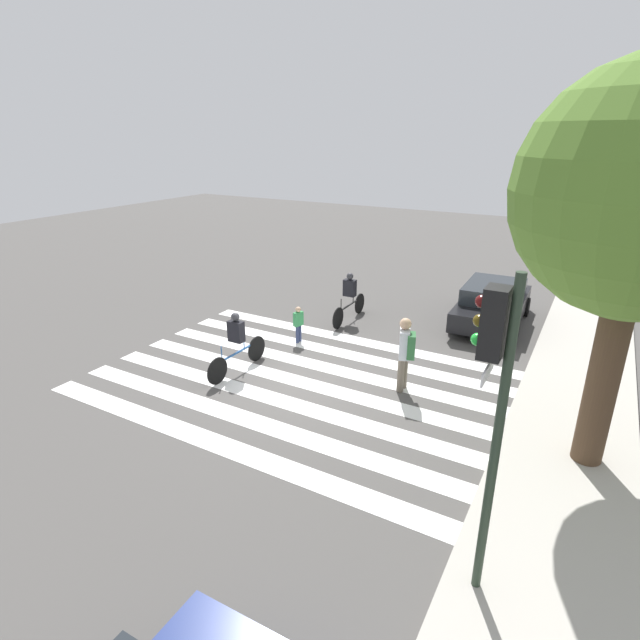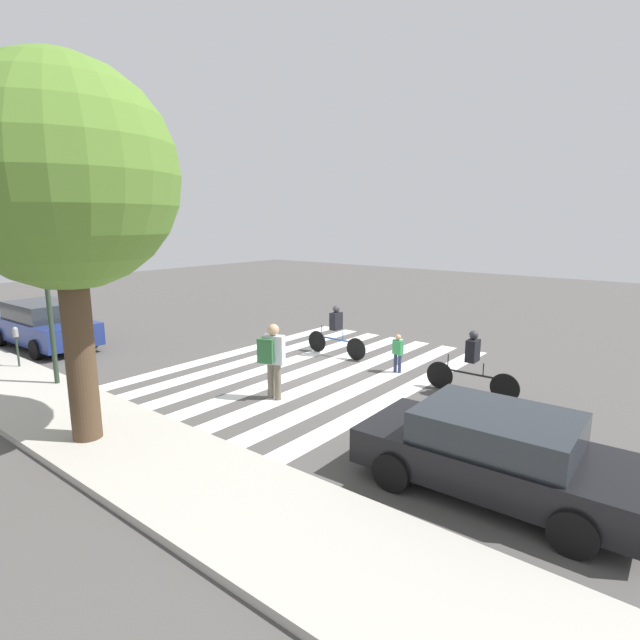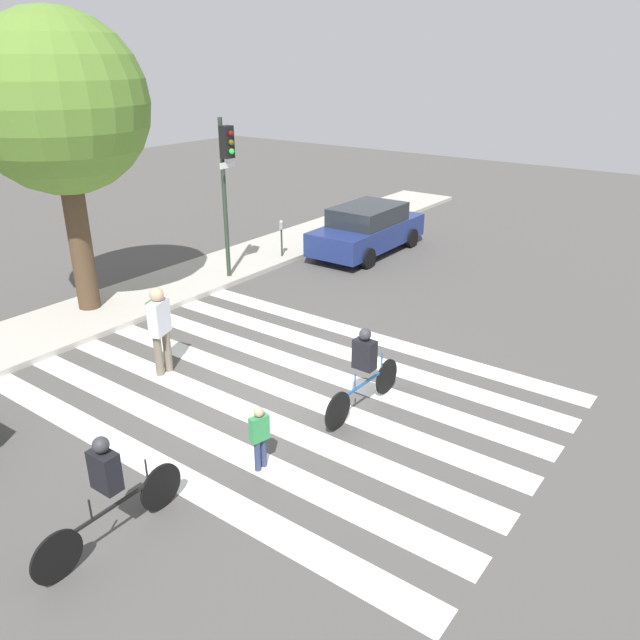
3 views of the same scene
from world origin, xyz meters
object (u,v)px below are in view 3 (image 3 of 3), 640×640
at_px(pedestrian_adult_tall_backpack, 260,434).
at_px(cyclist_near_curb, 364,368).
at_px(pedestrian_adult_yellow_jacket, 159,323).
at_px(cyclist_mid_street, 108,488).
at_px(traffic_light, 226,170).
at_px(parking_meter, 281,230).
at_px(car_parked_silver_sedan, 367,229).
at_px(street_tree, 59,106).

xyz_separation_m(pedestrian_adult_tall_backpack, cyclist_near_curb, (2.46, -0.34, 0.24)).
distance_m(pedestrian_adult_yellow_jacket, cyclist_near_curb, 4.32).
bearing_deg(pedestrian_adult_yellow_jacket, cyclist_mid_street, 21.99).
height_order(traffic_light, pedestrian_adult_tall_backpack, traffic_light).
xyz_separation_m(parking_meter, pedestrian_adult_tall_backpack, (-8.62, -6.72, -0.34)).
height_order(traffic_light, cyclist_mid_street, traffic_light).
xyz_separation_m(traffic_light, pedestrian_adult_yellow_jacket, (-4.94, -2.79, -2.10)).
relative_size(pedestrian_adult_tall_backpack, cyclist_mid_street, 0.47).
xyz_separation_m(parking_meter, cyclist_mid_street, (-11.00, -6.21, -0.11)).
distance_m(cyclist_mid_street, cyclist_near_curb, 4.91).
distance_m(parking_meter, car_parked_silver_sedan, 2.91).
relative_size(traffic_light, street_tree, 0.64).
xyz_separation_m(pedestrian_adult_yellow_jacket, cyclist_mid_street, (-3.65, -3.29, -0.22)).
bearing_deg(car_parked_silver_sedan, pedestrian_adult_tall_backpack, -156.30).
height_order(street_tree, pedestrian_adult_yellow_jacket, street_tree).
distance_m(cyclist_mid_street, car_parked_silver_sedan, 14.07).
height_order(pedestrian_adult_yellow_jacket, car_parked_silver_sedan, pedestrian_adult_yellow_jacket).
height_order(traffic_light, car_parked_silver_sedan, traffic_light).
bearing_deg(cyclist_mid_street, car_parked_silver_sedan, 17.72).
bearing_deg(cyclist_mid_street, traffic_light, 34.41).
height_order(pedestrian_adult_tall_backpack, cyclist_near_curb, cyclist_near_curb).
xyz_separation_m(street_tree, cyclist_near_curb, (0.12, -8.20, -4.14)).
distance_m(pedestrian_adult_yellow_jacket, cyclist_mid_street, 4.92).
relative_size(parking_meter, street_tree, 0.18).
distance_m(street_tree, pedestrian_adult_yellow_jacket, 5.74).
xyz_separation_m(parking_meter, street_tree, (-6.28, 1.14, 4.04)).
bearing_deg(street_tree, cyclist_near_curb, -89.14).
distance_m(traffic_light, street_tree, 4.47).
bearing_deg(street_tree, car_parked_silver_sedan, -18.38).
distance_m(parking_meter, street_tree, 7.56).
relative_size(pedestrian_adult_yellow_jacket, pedestrian_adult_tall_backpack, 1.67).
height_order(traffic_light, pedestrian_adult_yellow_jacket, traffic_light).
bearing_deg(traffic_light, cyclist_near_curb, -118.44).
relative_size(parking_meter, car_parked_silver_sedan, 0.29).
distance_m(traffic_light, cyclist_mid_street, 10.78).
relative_size(traffic_light, parking_meter, 3.48).
bearing_deg(pedestrian_adult_tall_backpack, parking_meter, 51.11).
relative_size(parking_meter, pedestrian_adult_tall_backpack, 1.17).
height_order(parking_meter, car_parked_silver_sedan, car_parked_silver_sedan).
bearing_deg(cyclist_near_curb, cyclist_mid_street, 171.23).
distance_m(parking_meter, pedestrian_adult_tall_backpack, 10.94).
bearing_deg(cyclist_near_curb, street_tree, 92.08).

